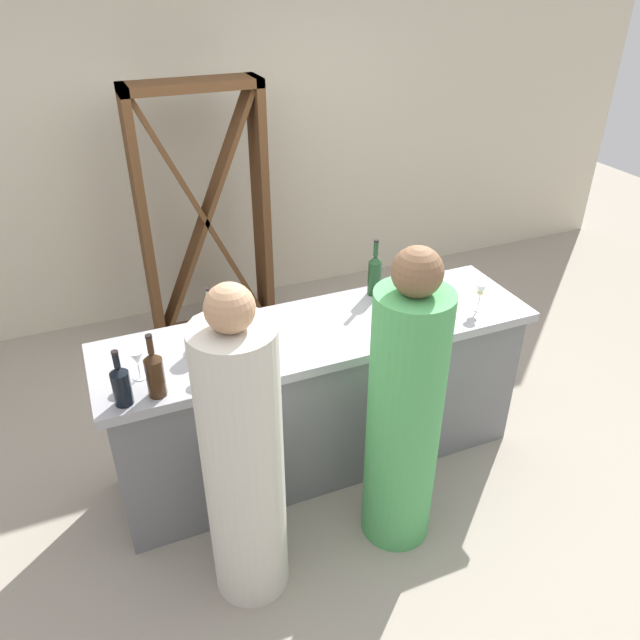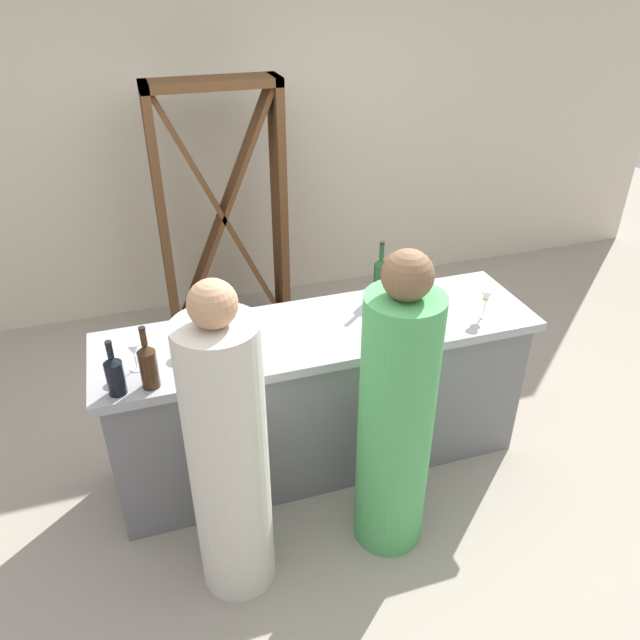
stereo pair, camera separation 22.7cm
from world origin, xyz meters
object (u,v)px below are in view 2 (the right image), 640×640
at_px(wine_bottle_leftmost_near_black, 115,374).
at_px(wine_glass_near_right, 400,308).
at_px(wine_glass_far_left, 134,350).
at_px(wine_glass_near_center, 211,344).
at_px(person_center_guest, 229,459).
at_px(wine_glass_far_center, 395,298).
at_px(wine_bottle_second_right_dark_green, 228,344).
at_px(wine_rack, 222,216).
at_px(water_pitcher, 202,329).
at_px(wine_glass_near_left, 486,298).
at_px(wine_bottle_center_clear_pale, 212,314).
at_px(person_left_guest, 396,420).
at_px(wine_bottle_second_left_amber_brown, 148,364).
at_px(wine_bottle_rightmost_olive_green, 380,276).

bearing_deg(wine_bottle_leftmost_near_black, wine_glass_near_right, 5.84).
bearing_deg(wine_glass_far_left, wine_glass_near_center, -11.62).
bearing_deg(person_center_guest, wine_glass_far_center, -75.30).
bearing_deg(wine_glass_far_left, wine_bottle_second_right_dark_green, -15.67).
bearing_deg(wine_bottle_leftmost_near_black, wine_rack, 66.71).
bearing_deg(water_pitcher, wine_glass_near_left, -7.74).
relative_size(wine_bottle_center_clear_pale, wine_glass_near_right, 1.91).
xyz_separation_m(wine_bottle_second_right_dark_green, wine_glass_far_center, (0.94, 0.20, -0.02)).
relative_size(wine_glass_far_left, person_left_guest, 0.09).
bearing_deg(wine_bottle_second_left_amber_brown, wine_glass_near_right, 6.25).
relative_size(wine_bottle_second_right_dark_green, water_pitcher, 1.91).
xyz_separation_m(wine_bottle_leftmost_near_black, wine_bottle_center_clear_pale, (0.49, 0.39, 0.00)).
relative_size(wine_bottle_rightmost_olive_green, water_pitcher, 1.93).
xyz_separation_m(wine_glass_far_center, person_center_guest, (-1.04, -0.64, -0.28)).
distance_m(wine_bottle_center_clear_pale, person_center_guest, 0.83).
height_order(wine_glass_near_left, wine_glass_near_center, wine_glass_near_left).
xyz_separation_m(wine_bottle_second_left_amber_brown, wine_bottle_rightmost_olive_green, (1.32, 0.46, 0.01)).
distance_m(wine_bottle_second_left_amber_brown, wine_bottle_center_clear_pale, 0.51).
distance_m(wine_bottle_rightmost_olive_green, person_left_guest, 0.94).
relative_size(wine_bottle_leftmost_near_black, wine_bottle_rightmost_olive_green, 0.81).
xyz_separation_m(wine_bottle_rightmost_olive_green, wine_glass_near_left, (0.45, -0.38, -0.02)).
height_order(wine_glass_near_left, wine_glass_far_left, wine_glass_near_left).
bearing_deg(wine_glass_far_left, wine_bottle_center_clear_pale, 28.73).
bearing_deg(wine_bottle_leftmost_near_black, wine_bottle_second_left_amber_brown, 2.16).
xyz_separation_m(wine_bottle_center_clear_pale, wine_bottle_second_right_dark_green, (0.02, -0.34, 0.02)).
height_order(wine_bottle_second_right_dark_green, person_left_guest, person_left_guest).
height_order(wine_glass_far_left, person_left_guest, person_left_guest).
height_order(wine_bottle_leftmost_near_black, person_left_guest, person_left_guest).
relative_size(wine_rack, wine_bottle_second_left_amber_brown, 6.05).
height_order(wine_bottle_rightmost_olive_green, wine_glass_near_center, wine_bottle_rightmost_olive_green).
bearing_deg(person_left_guest, wine_rack, -6.02).
xyz_separation_m(wine_bottle_leftmost_near_black, wine_glass_near_left, (1.91, 0.09, 0.01)).
bearing_deg(wine_bottle_rightmost_olive_green, wine_bottle_center_clear_pale, -174.98).
distance_m(wine_glass_far_left, water_pitcher, 0.36).
bearing_deg(water_pitcher, wine_glass_far_center, -2.32).
relative_size(wine_bottle_leftmost_near_black, person_left_guest, 0.17).
bearing_deg(wine_bottle_second_left_amber_brown, wine_bottle_leftmost_near_black, -177.84).
xyz_separation_m(wine_glass_near_left, person_left_guest, (-0.71, -0.46, -0.28)).
distance_m(wine_glass_far_center, person_center_guest, 1.25).
bearing_deg(wine_bottle_rightmost_olive_green, person_left_guest, -107.22).
height_order(wine_glass_far_left, wine_glass_far_center, wine_glass_far_center).
distance_m(wine_bottle_leftmost_near_black, person_left_guest, 1.29).
bearing_deg(wine_bottle_rightmost_olive_green, wine_glass_near_center, -159.76).
bearing_deg(wine_glass_near_left, person_left_guest, -146.89).
bearing_deg(wine_bottle_rightmost_olive_green, wine_glass_near_right, -94.55).
xyz_separation_m(wine_bottle_second_right_dark_green, person_center_guest, (-0.10, -0.44, -0.30)).
bearing_deg(wine_rack, wine_glass_near_left, -58.70).
height_order(wine_bottle_leftmost_near_black, wine_glass_near_right, wine_bottle_leftmost_near_black).
bearing_deg(wine_rack, wine_bottle_rightmost_olive_green, -65.46).
height_order(wine_bottle_rightmost_olive_green, wine_glass_near_left, wine_bottle_rightmost_olive_green).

